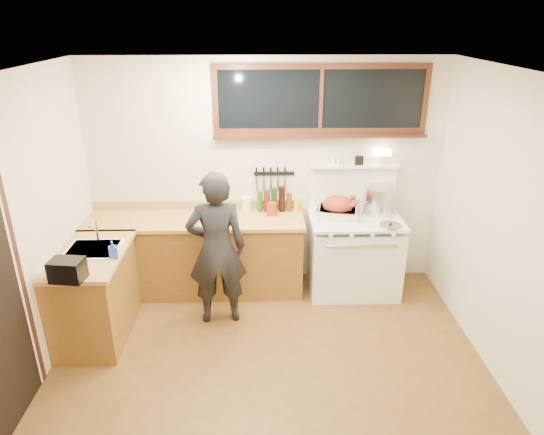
{
  "coord_description": "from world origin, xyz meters",
  "views": [
    {
      "loc": [
        -0.07,
        -3.52,
        2.98
      ],
      "look_at": [
        0.05,
        0.85,
        1.15
      ],
      "focal_mm": 32.0,
      "sensor_mm": 36.0,
      "label": 1
    }
  ],
  "objects_px": {
    "vintage_stove": "(353,252)",
    "roast_turkey": "(338,208)",
    "man": "(217,249)",
    "cutting_board": "(216,215)"
  },
  "relations": [
    {
      "from": "vintage_stove",
      "to": "roast_turkey",
      "type": "distance_m",
      "value": 0.57
    },
    {
      "from": "man",
      "to": "roast_turkey",
      "type": "xyz_separation_m",
      "value": [
        1.31,
        0.61,
        0.18
      ]
    },
    {
      "from": "vintage_stove",
      "to": "cutting_board",
      "type": "xyz_separation_m",
      "value": [
        -1.55,
        -0.02,
        0.49
      ]
    },
    {
      "from": "man",
      "to": "roast_turkey",
      "type": "relative_size",
      "value": 3.32
    },
    {
      "from": "vintage_stove",
      "to": "man",
      "type": "relative_size",
      "value": 0.98
    },
    {
      "from": "man",
      "to": "vintage_stove",
      "type": "bearing_deg",
      "value": 20.8
    },
    {
      "from": "vintage_stove",
      "to": "roast_turkey",
      "type": "xyz_separation_m",
      "value": [
        -0.2,
        0.04,
        0.53
      ]
    },
    {
      "from": "cutting_board",
      "to": "roast_turkey",
      "type": "bearing_deg",
      "value": 2.69
    },
    {
      "from": "man",
      "to": "cutting_board",
      "type": "bearing_deg",
      "value": 94.04
    },
    {
      "from": "vintage_stove",
      "to": "roast_turkey",
      "type": "relative_size",
      "value": 3.25
    }
  ]
}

